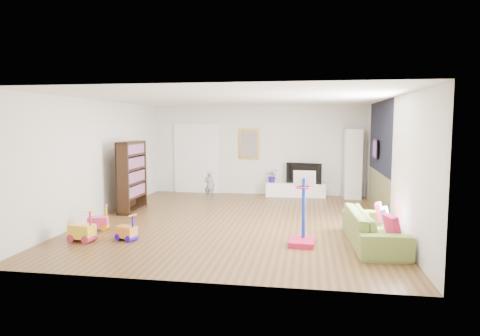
% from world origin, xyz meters
% --- Properties ---
extents(floor, '(6.50, 7.50, 0.00)m').
position_xyz_m(floor, '(0.00, 0.00, 0.00)').
color(floor, brown).
rests_on(floor, ground).
extents(ceiling, '(6.50, 7.50, 0.00)m').
position_xyz_m(ceiling, '(0.00, 0.00, 2.70)').
color(ceiling, white).
rests_on(ceiling, ground).
extents(wall_back, '(6.50, 0.00, 2.70)m').
position_xyz_m(wall_back, '(0.00, 3.75, 1.35)').
color(wall_back, silver).
rests_on(wall_back, ground).
extents(wall_front, '(6.50, 0.00, 2.70)m').
position_xyz_m(wall_front, '(0.00, -3.75, 1.35)').
color(wall_front, silver).
rests_on(wall_front, ground).
extents(wall_left, '(0.00, 7.50, 2.70)m').
position_xyz_m(wall_left, '(-3.25, 0.00, 1.35)').
color(wall_left, silver).
rests_on(wall_left, ground).
extents(wall_right, '(0.00, 7.50, 2.70)m').
position_xyz_m(wall_right, '(3.25, 0.00, 1.35)').
color(wall_right, white).
rests_on(wall_right, ground).
extents(navy_accent, '(0.01, 3.20, 1.70)m').
position_xyz_m(navy_accent, '(3.23, 1.40, 1.85)').
color(navy_accent, black).
rests_on(navy_accent, wall_right).
extents(olive_wainscot, '(0.01, 3.20, 1.00)m').
position_xyz_m(olive_wainscot, '(3.23, 1.40, 0.50)').
color(olive_wainscot, brown).
rests_on(olive_wainscot, wall_right).
extents(doorway, '(1.45, 0.06, 2.10)m').
position_xyz_m(doorway, '(-1.90, 3.71, 1.05)').
color(doorway, white).
rests_on(doorway, ground).
extents(painting_back, '(0.62, 0.06, 0.92)m').
position_xyz_m(painting_back, '(-0.25, 3.71, 1.55)').
color(painting_back, gold).
rests_on(painting_back, wall_back).
extents(artwork_right, '(0.04, 0.56, 0.46)m').
position_xyz_m(artwork_right, '(3.17, 1.60, 1.55)').
color(artwork_right, '#7F3F8C').
rests_on(artwork_right, wall_right).
extents(media_console, '(1.76, 0.49, 0.41)m').
position_xyz_m(media_console, '(1.19, 3.44, 0.20)').
color(media_console, white).
rests_on(media_console, ground).
extents(tall_cabinet, '(0.48, 0.48, 2.01)m').
position_xyz_m(tall_cabinet, '(2.83, 3.39, 1.01)').
color(tall_cabinet, white).
rests_on(tall_cabinet, ground).
extents(bookshelf, '(0.32, 1.19, 1.73)m').
position_xyz_m(bookshelf, '(-2.76, 0.68, 0.87)').
color(bookshelf, black).
rests_on(bookshelf, ground).
extents(sofa, '(0.95, 2.16, 0.62)m').
position_xyz_m(sofa, '(2.73, -1.49, 0.31)').
color(sofa, olive).
rests_on(sofa, ground).
extents(basketball_hoop, '(0.50, 0.59, 1.33)m').
position_xyz_m(basketball_hoop, '(1.47, -1.69, 0.66)').
color(basketball_hoop, '#B71539').
rests_on(basketball_hoop, ground).
extents(ride_on_yellow, '(0.49, 0.35, 0.60)m').
position_xyz_m(ride_on_yellow, '(-2.55, -2.10, 0.30)').
color(ride_on_yellow, yellow).
rests_on(ride_on_yellow, ground).
extents(ride_on_orange, '(0.43, 0.35, 0.50)m').
position_xyz_m(ride_on_orange, '(-1.78, -1.88, 0.25)').
color(ride_on_orange, orange).
rests_on(ride_on_orange, ground).
extents(ride_on_pink, '(0.44, 0.33, 0.52)m').
position_xyz_m(ride_on_pink, '(-2.66, -1.27, 0.26)').
color(ride_on_pink, '#E5376E').
rests_on(ride_on_pink, ground).
extents(child, '(0.30, 0.20, 0.82)m').
position_xyz_m(child, '(-1.22, 2.54, 0.41)').
color(child, slate).
rests_on(child, ground).
extents(tv, '(1.06, 0.40, 0.61)m').
position_xyz_m(tv, '(1.45, 3.46, 0.71)').
color(tv, black).
rests_on(tv, media_console).
extents(vase_plant, '(0.37, 0.32, 0.39)m').
position_xyz_m(vase_plant, '(0.49, 3.47, 0.61)').
color(vase_plant, navy).
rests_on(vase_plant, media_console).
extents(pillow_left, '(0.20, 0.40, 0.38)m').
position_xyz_m(pillow_left, '(2.92, -2.09, 0.49)').
color(pillow_left, '#A81742').
rests_on(pillow_left, sofa).
extents(pillow_center, '(0.19, 0.40, 0.38)m').
position_xyz_m(pillow_center, '(2.93, -1.47, 0.49)').
color(pillow_center, white).
rests_on(pillow_center, sofa).
extents(pillow_right, '(0.17, 0.37, 0.35)m').
position_xyz_m(pillow_right, '(2.91, -0.91, 0.49)').
color(pillow_right, '#D12A50').
rests_on(pillow_right, sofa).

